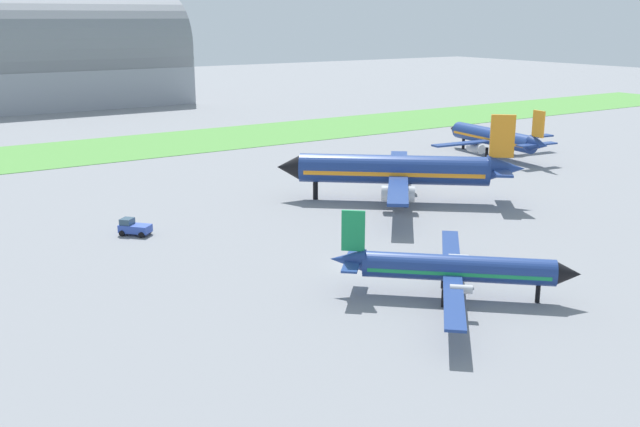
# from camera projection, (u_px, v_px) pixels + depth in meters

# --- Properties ---
(ground_plane) EXTENTS (600.00, 600.00, 0.00)m
(ground_plane) POSITION_uv_depth(u_px,v_px,m) (361.00, 266.00, 75.43)
(ground_plane) COLOR gray
(grass_taxiway_strip) EXTENTS (360.00, 28.00, 0.08)m
(grass_taxiway_strip) POSITION_uv_depth(u_px,v_px,m) (107.00, 149.00, 141.95)
(grass_taxiway_strip) COLOR #549342
(grass_taxiway_strip) RESTS_ON ground_plane
(airplane_foreground_turboprop) EXTENTS (18.86, 20.49, 7.85)m
(airplane_foreground_turboprop) POSITION_uv_depth(u_px,v_px,m) (453.00, 268.00, 66.24)
(airplane_foreground_turboprop) COLOR navy
(airplane_foreground_turboprop) RESTS_ON ground_plane
(airplane_parked_jet_far) EXTENTS (27.03, 26.57, 9.55)m
(airplane_parked_jet_far) POSITION_uv_depth(u_px,v_px,m) (495.00, 138.00, 133.98)
(airplane_parked_jet_far) COLOR navy
(airplane_parked_jet_far) RESTS_ON ground_plane
(airplane_midfield_jet) EXTENTS (28.79, 28.17, 12.22)m
(airplane_midfield_jet) POSITION_uv_depth(u_px,v_px,m) (398.00, 170.00, 100.79)
(airplane_midfield_jet) COLOR navy
(airplane_midfield_jet) RESTS_ON ground_plane
(pushback_tug_near_gate) EXTENTS (3.74, 3.89, 1.95)m
(pushback_tug_near_gate) POSITION_uv_depth(u_px,v_px,m) (134.00, 227.00, 86.03)
(pushback_tug_near_gate) COLOR #334FB2
(pushback_tug_near_gate) RESTS_ON ground_plane
(hangar_distant) EXTENTS (58.82, 28.20, 30.54)m
(hangar_distant) POSITION_uv_depth(u_px,v_px,m) (79.00, 58.00, 208.20)
(hangar_distant) COLOR #9399A3
(hangar_distant) RESTS_ON ground_plane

